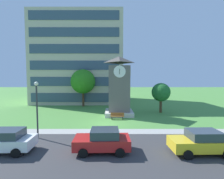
% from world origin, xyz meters
% --- Properties ---
extents(ground_plane, '(160.00, 160.00, 0.00)m').
position_xyz_m(ground_plane, '(0.00, 0.00, 0.00)').
color(ground_plane, '#4C893D').
extents(street_asphalt, '(120.00, 7.20, 0.01)m').
position_xyz_m(street_asphalt, '(0.00, -7.28, 0.00)').
color(street_asphalt, '#38383A').
rests_on(street_asphalt, ground).
extents(kerb_strip, '(120.00, 1.60, 0.01)m').
position_xyz_m(kerb_strip, '(0.00, -2.88, 0.00)').
color(kerb_strip, '#9E9E99').
rests_on(kerb_strip, ground).
extents(office_building, '(19.12, 14.27, 19.20)m').
position_xyz_m(office_building, '(-6.56, 20.12, 9.60)').
color(office_building, beige).
rests_on(office_building, ground).
extents(clock_tower, '(4.06, 4.06, 8.64)m').
position_xyz_m(clock_tower, '(1.86, 4.77, 3.80)').
color(clock_tower, '#605B56').
rests_on(clock_tower, ground).
extents(park_bench, '(1.81, 0.52, 0.88)m').
position_xyz_m(park_bench, '(1.52, 2.02, 0.46)').
color(park_bench, brown).
rests_on(park_bench, ground).
extents(street_lamp, '(0.36, 0.36, 5.15)m').
position_xyz_m(street_lamp, '(-5.94, -4.76, 3.25)').
color(street_lamp, '#333338').
rests_on(street_lamp, ground).
extents(tree_near_tower, '(4.69, 4.69, 7.17)m').
position_xyz_m(tree_near_tower, '(-4.77, 12.10, 4.81)').
color(tree_near_tower, '#513823').
rests_on(tree_near_tower, ground).
extents(tree_by_building, '(2.92, 2.92, 4.71)m').
position_xyz_m(tree_by_building, '(8.57, 6.39, 3.22)').
color(tree_by_building, '#513823').
rests_on(tree_by_building, ground).
extents(parked_car_white, '(4.14, 2.09, 1.69)m').
position_xyz_m(parked_car_white, '(-7.03, -7.55, 0.86)').
color(parked_car_white, silver).
rests_on(parked_car_white, ground).
extents(parked_car_red, '(4.15, 2.16, 1.69)m').
position_xyz_m(parked_car_red, '(0.12, -7.47, 0.86)').
color(parked_car_red, red).
rests_on(parked_car_red, ground).
extents(parked_car_yellow, '(4.40, 2.05, 1.69)m').
position_xyz_m(parked_car_yellow, '(7.29, -7.77, 0.86)').
color(parked_car_yellow, gold).
rests_on(parked_car_yellow, ground).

